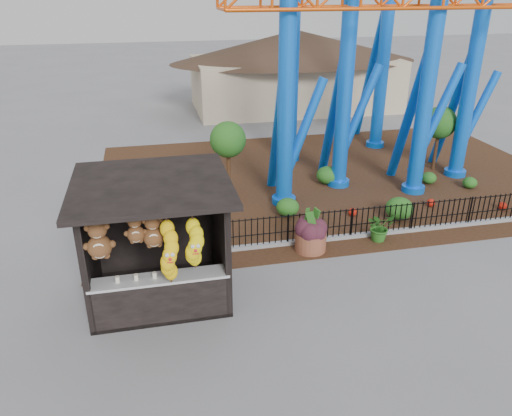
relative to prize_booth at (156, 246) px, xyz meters
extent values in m
plane|color=slate|center=(3.02, -0.90, -1.53)|extent=(120.00, 120.00, 0.00)
cube|color=#331E11|center=(7.02, 7.10, -1.52)|extent=(18.00, 12.00, 0.02)
cube|color=gray|center=(7.02, 2.10, -1.47)|extent=(18.00, 0.18, 0.12)
cube|color=black|center=(0.02, 0.30, -1.48)|extent=(3.20, 2.60, 0.10)
cube|color=black|center=(0.02, 1.54, -0.03)|extent=(3.20, 0.12, 3.00)
cube|color=black|center=(-1.52, 0.30, -0.03)|extent=(0.12, 2.60, 3.00)
cube|color=black|center=(1.56, 0.30, -0.03)|extent=(0.12, 2.60, 3.00)
cube|color=black|center=(0.02, 0.05, 1.53)|extent=(3.50, 3.40, 0.12)
cube|color=black|center=(-1.51, -0.93, -0.03)|extent=(0.14, 0.14, 3.00)
cube|color=black|center=(1.55, -0.93, -0.03)|extent=(0.14, 0.14, 3.00)
cube|color=black|center=(0.02, -0.75, -0.98)|extent=(3.00, 0.50, 1.10)
cube|color=#B9B9BE|center=(0.02, -0.75, -0.41)|extent=(3.10, 0.55, 0.06)
cylinder|color=black|center=(0.02, -1.15, 1.32)|extent=(2.90, 0.04, 0.04)
cylinder|color=blue|center=(4.52, 5.10, 1.97)|extent=(0.56, 0.56, 7.00)
cylinder|color=blue|center=(4.52, 5.10, -1.41)|extent=(0.84, 0.84, 0.24)
cylinder|color=blue|center=(7.02, 6.30, 2.12)|extent=(0.56, 0.56, 7.30)
cylinder|color=blue|center=(7.02, 6.30, -1.41)|extent=(0.84, 0.84, 0.24)
cylinder|color=blue|center=(9.52, 5.10, 2.22)|extent=(0.56, 0.56, 7.50)
cylinder|color=blue|center=(9.52, 5.10, -1.41)|extent=(0.84, 0.84, 0.24)
cylinder|color=blue|center=(12.02, 6.30, 1.77)|extent=(0.56, 0.56, 6.60)
cylinder|color=blue|center=(12.02, 6.30, -1.41)|extent=(0.84, 0.84, 0.24)
cylinder|color=blue|center=(6.02, 9.60, 3.22)|extent=(0.56, 0.56, 9.50)
cylinder|color=blue|center=(6.02, 9.60, -1.41)|extent=(0.84, 0.84, 0.24)
cylinder|color=blue|center=(10.52, 10.60, 3.72)|extent=(0.56, 0.56, 10.50)
cylinder|color=blue|center=(10.52, 10.60, -1.41)|extent=(0.84, 0.84, 0.24)
cylinder|color=blue|center=(4.52, 6.00, 1.09)|extent=(0.36, 2.21, 5.85)
cylinder|color=blue|center=(5.22, 5.40, 0.92)|extent=(1.62, 0.32, 3.73)
cylinder|color=blue|center=(7.02, 7.20, 1.21)|extent=(0.36, 2.29, 6.10)
cylinder|color=blue|center=(7.72, 6.60, 1.02)|extent=(1.67, 0.32, 3.88)
cylinder|color=blue|center=(9.52, 6.00, 1.28)|extent=(0.36, 2.34, 6.26)
cylinder|color=blue|center=(10.22, 5.40, 1.09)|extent=(1.71, 0.32, 3.99)
cylinder|color=blue|center=(12.02, 7.20, 0.94)|extent=(0.36, 2.10, 5.53)
cylinder|color=blue|center=(12.72, 6.60, 0.78)|extent=(1.54, 0.32, 3.52)
cylinder|color=brown|center=(4.37, 1.65, -1.24)|extent=(0.95, 0.95, 0.58)
ellipsoid|color=#381621|center=(4.37, 1.65, -0.63)|extent=(0.70, 0.70, 0.64)
imported|color=#1C5B1A|center=(6.60, 1.80, -1.08)|extent=(0.94, 0.85, 0.91)
ellipsoid|color=#235719|center=(4.36, 4.04, -1.21)|extent=(0.76, 0.76, 0.61)
ellipsoid|color=#235719|center=(7.87, 3.03, -1.15)|extent=(0.91, 0.91, 0.73)
ellipsoid|color=#235719|center=(10.49, 5.68, -1.29)|extent=(0.56, 0.56, 0.45)
ellipsoid|color=#235719|center=(6.65, 6.53, -1.18)|extent=(0.84, 0.84, 0.67)
ellipsoid|color=#235719|center=(11.76, 4.92, -1.30)|extent=(0.53, 0.53, 0.42)
sphere|color=red|center=(4.40, 2.79, -1.38)|extent=(0.28, 0.28, 0.28)
sphere|color=red|center=(6.47, 3.55, -1.38)|extent=(0.28, 0.28, 0.28)
sphere|color=red|center=(9.42, 3.68, -1.38)|extent=(0.28, 0.28, 0.28)
sphere|color=red|center=(11.68, 2.90, -1.38)|extent=(0.28, 0.28, 0.28)
cube|color=#BFAD8C|center=(9.02, 19.10, -0.03)|extent=(12.00, 6.00, 3.00)
cone|color=#332319|center=(9.02, 19.10, 2.37)|extent=(15.00, 15.00, 1.80)
camera|label=1|loc=(0.08, -10.45, 5.61)|focal=35.00mm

